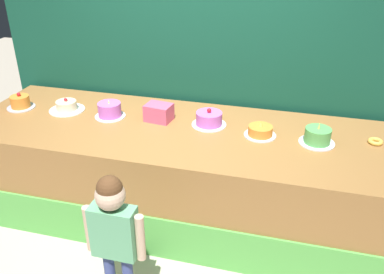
# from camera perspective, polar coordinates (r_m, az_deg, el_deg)

# --- Properties ---
(ground_plane) EXTENTS (12.00, 12.00, 0.00)m
(ground_plane) POSITION_cam_1_polar(r_m,az_deg,el_deg) (3.59, -4.45, -16.01)
(ground_plane) COLOR #BCB29E
(stage_platform) EXTENTS (3.77, 1.26, 0.88)m
(stage_platform) POSITION_cam_1_polar(r_m,az_deg,el_deg) (3.78, -1.67, -4.95)
(stage_platform) COLOR #9E6B38
(stage_platform) RESTS_ON ground_plane
(curtain_backdrop) EXTENTS (4.10, 0.08, 2.92)m
(curtain_backdrop) POSITION_cam_1_polar(r_m,az_deg,el_deg) (4.02, 1.11, 12.98)
(curtain_backdrop) COLOR #144C38
(curtain_backdrop) RESTS_ON ground_plane
(child_figure) EXTENTS (0.42, 0.19, 1.10)m
(child_figure) POSITION_cam_1_polar(r_m,az_deg,el_deg) (2.79, -10.74, -12.14)
(child_figure) COLOR #3F4C8C
(child_figure) RESTS_ON ground_plane
(pink_box) EXTENTS (0.25, 0.20, 0.15)m
(pink_box) POSITION_cam_1_polar(r_m,az_deg,el_deg) (3.71, -4.60, 3.39)
(pink_box) COLOR #E85780
(pink_box) RESTS_ON stage_platform
(donut) EXTENTS (0.12, 0.12, 0.03)m
(donut) POSITION_cam_1_polar(r_m,az_deg,el_deg) (3.64, 23.97, -0.57)
(donut) COLOR #F2BF4C
(donut) RESTS_ON stage_platform
(cake_far_left) EXTENTS (0.26, 0.26, 0.16)m
(cake_far_left) POSITION_cam_1_polar(r_m,az_deg,el_deg) (4.29, -22.60, 4.43)
(cake_far_left) COLOR silver
(cake_far_left) RESTS_ON stage_platform
(cake_left) EXTENTS (0.33, 0.33, 0.13)m
(cake_left) POSITION_cam_1_polar(r_m,az_deg,el_deg) (4.09, -16.90, 4.05)
(cake_left) COLOR white
(cake_left) RESTS_ON stage_platform
(cake_center_left) EXTENTS (0.28, 0.28, 0.17)m
(cake_center_left) POSITION_cam_1_polar(r_m,az_deg,el_deg) (3.85, -11.29, 3.63)
(cake_center_left) COLOR silver
(cake_center_left) RESTS_ON stage_platform
(cake_center_right) EXTENTS (0.31, 0.31, 0.16)m
(cake_center_right) POSITION_cam_1_polar(r_m,az_deg,el_deg) (3.62, 2.36, 2.48)
(cake_center_right) COLOR silver
(cake_center_right) RESTS_ON stage_platform
(cake_right) EXTENTS (0.27, 0.27, 0.13)m
(cake_right) POSITION_cam_1_polar(r_m,az_deg,el_deg) (3.48, 9.39, 0.78)
(cake_right) COLOR silver
(cake_right) RESTS_ON stage_platform
(cake_far_right) EXTENTS (0.29, 0.29, 0.18)m
(cake_far_right) POSITION_cam_1_polar(r_m,az_deg,el_deg) (3.46, 16.92, 0.08)
(cake_far_right) COLOR silver
(cake_far_right) RESTS_ON stage_platform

